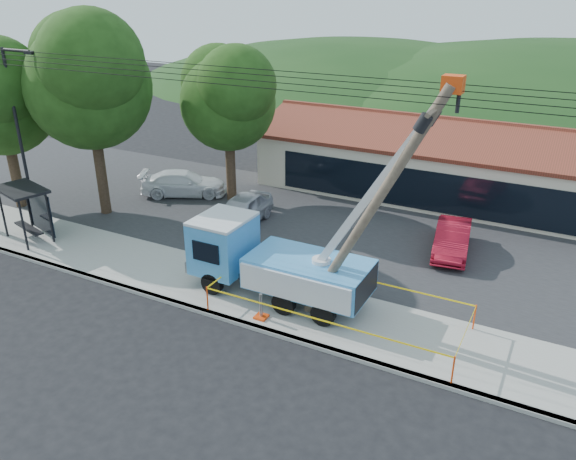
{
  "coord_description": "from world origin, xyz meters",
  "views": [
    {
      "loc": [
        10.3,
        -12.8,
        11.69
      ],
      "look_at": [
        0.93,
        5.0,
        2.84
      ],
      "focal_mm": 35.0,
      "sensor_mm": 36.0,
      "label": 1
    }
  ],
  "objects_px": {
    "utility_truck": "(274,260)",
    "bus_shelter": "(27,201)",
    "car_silver": "(242,226)",
    "car_red": "(450,254)",
    "car_white": "(185,196)",
    "leaning_pole": "(377,202)"
  },
  "relations": [
    {
      "from": "leaning_pole",
      "to": "car_silver",
      "type": "height_order",
      "value": "leaning_pole"
    },
    {
      "from": "car_red",
      "to": "car_silver",
      "type": "bearing_deg",
      "value": -179.24
    },
    {
      "from": "bus_shelter",
      "to": "car_silver",
      "type": "xyz_separation_m",
      "value": [
        8.14,
        6.33,
        -2.1
      ]
    },
    {
      "from": "bus_shelter",
      "to": "car_silver",
      "type": "height_order",
      "value": "bus_shelter"
    },
    {
      "from": "utility_truck",
      "to": "car_silver",
      "type": "xyz_separation_m",
      "value": [
        -5.07,
        5.63,
        -1.73
      ]
    },
    {
      "from": "utility_truck",
      "to": "car_silver",
      "type": "relative_size",
      "value": 2.17
    },
    {
      "from": "bus_shelter",
      "to": "car_silver",
      "type": "distance_m",
      "value": 10.53
    },
    {
      "from": "leaning_pole",
      "to": "bus_shelter",
      "type": "xyz_separation_m",
      "value": [
        -17.38,
        -0.29,
        -2.95
      ]
    },
    {
      "from": "car_red",
      "to": "car_white",
      "type": "distance_m",
      "value": 15.92
    },
    {
      "from": "car_white",
      "to": "car_silver",
      "type": "bearing_deg",
      "value": -140.27
    },
    {
      "from": "car_silver",
      "to": "bus_shelter",
      "type": "bearing_deg",
      "value": -145.85
    },
    {
      "from": "car_silver",
      "to": "car_red",
      "type": "relative_size",
      "value": 1.07
    },
    {
      "from": "car_red",
      "to": "leaning_pole",
      "type": "bearing_deg",
      "value": -107.58
    },
    {
      "from": "car_white",
      "to": "utility_truck",
      "type": "bearing_deg",
      "value": -154.76
    },
    {
      "from": "leaning_pole",
      "to": "bus_shelter",
      "type": "relative_size",
      "value": 2.92
    },
    {
      "from": "bus_shelter",
      "to": "car_red",
      "type": "xyz_separation_m",
      "value": [
        18.62,
        8.05,
        -2.1
      ]
    },
    {
      "from": "car_silver",
      "to": "car_red",
      "type": "xyz_separation_m",
      "value": [
        10.47,
        1.72,
        0.0
      ]
    },
    {
      "from": "car_red",
      "to": "car_white",
      "type": "height_order",
      "value": "car_white"
    },
    {
      "from": "utility_truck",
      "to": "leaning_pole",
      "type": "bearing_deg",
      "value": -5.71
    },
    {
      "from": "bus_shelter",
      "to": "car_silver",
      "type": "bearing_deg",
      "value": 53.08
    },
    {
      "from": "car_silver",
      "to": "car_white",
      "type": "height_order",
      "value": "car_silver"
    },
    {
      "from": "utility_truck",
      "to": "bus_shelter",
      "type": "relative_size",
      "value": 3.24
    }
  ]
}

